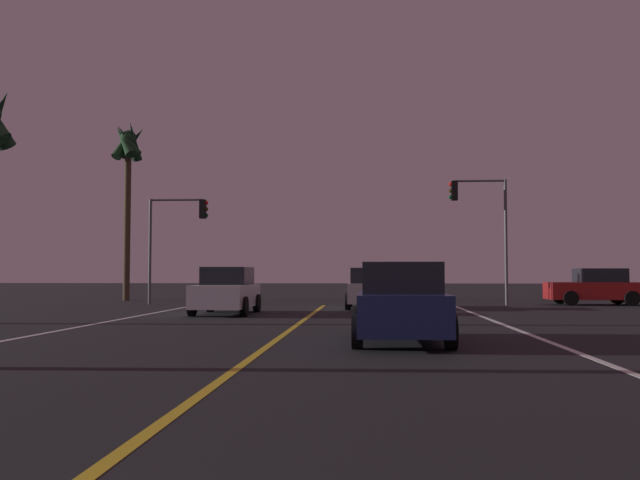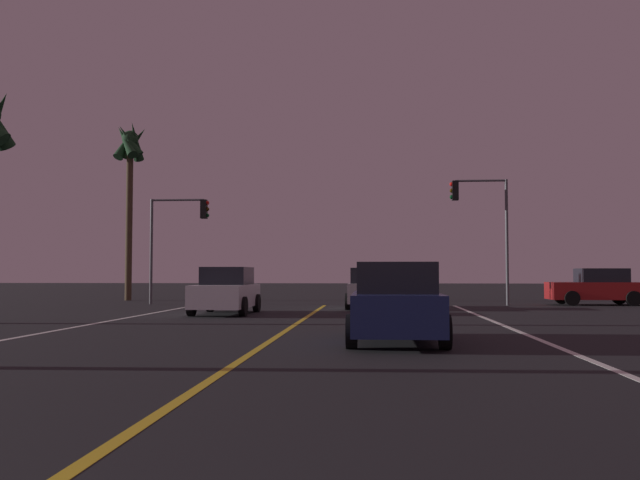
{
  "view_description": "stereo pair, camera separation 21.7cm",
  "coord_description": "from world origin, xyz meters",
  "px_view_note": "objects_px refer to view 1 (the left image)",
  "views": [
    {
      "loc": [
        2.03,
        -0.78,
        1.47
      ],
      "look_at": [
        0.1,
        26.56,
        2.81
      ],
      "focal_mm": 38.28,
      "sensor_mm": 36.0,
      "label": 1
    },
    {
      "loc": [
        2.25,
        -0.78,
        1.47
      ],
      "look_at": [
        0.1,
        26.56,
        2.81
      ],
      "focal_mm": 38.28,
      "sensor_mm": 36.0,
      "label": 2
    }
  ],
  "objects_px": {
    "car_oncoming": "(227,291)",
    "traffic_light_near_left": "(179,226)",
    "traffic_light_near_right": "(480,213)",
    "car_crossing_side": "(596,287)",
    "car_ahead_far": "(370,289)",
    "car_lead_same_lane": "(401,304)",
    "palm_tree_left_far": "(128,158)"
  },
  "relations": [
    {
      "from": "car_oncoming",
      "to": "traffic_light_near_left",
      "type": "height_order",
      "value": "traffic_light_near_left"
    },
    {
      "from": "traffic_light_near_right",
      "to": "car_crossing_side",
      "type": "bearing_deg",
      "value": -171.65
    },
    {
      "from": "traffic_light_near_left",
      "to": "car_ahead_far",
      "type": "bearing_deg",
      "value": -18.51
    },
    {
      "from": "car_ahead_far",
      "to": "traffic_light_near_left",
      "type": "bearing_deg",
      "value": 71.49
    },
    {
      "from": "car_crossing_side",
      "to": "car_lead_same_lane",
      "type": "bearing_deg",
      "value": 61.19
    },
    {
      "from": "traffic_light_near_right",
      "to": "traffic_light_near_left",
      "type": "bearing_deg",
      "value": -0.0
    },
    {
      "from": "car_crossing_side",
      "to": "palm_tree_left_far",
      "type": "bearing_deg",
      "value": -8.57
    },
    {
      "from": "traffic_light_near_left",
      "to": "palm_tree_left_far",
      "type": "xyz_separation_m",
      "value": [
        -4.1,
        4.38,
        4.06
      ]
    },
    {
      "from": "traffic_light_near_right",
      "to": "traffic_light_near_left",
      "type": "relative_size",
      "value": 1.15
    },
    {
      "from": "traffic_light_near_right",
      "to": "traffic_light_near_left",
      "type": "height_order",
      "value": "traffic_light_near_right"
    },
    {
      "from": "traffic_light_near_left",
      "to": "palm_tree_left_far",
      "type": "height_order",
      "value": "palm_tree_left_far"
    },
    {
      "from": "traffic_light_near_right",
      "to": "traffic_light_near_left",
      "type": "distance_m",
      "value": 14.2
    },
    {
      "from": "palm_tree_left_far",
      "to": "car_ahead_far",
      "type": "bearing_deg",
      "value": -29.34
    },
    {
      "from": "car_oncoming",
      "to": "car_lead_same_lane",
      "type": "bearing_deg",
      "value": 30.62
    },
    {
      "from": "car_ahead_far",
      "to": "car_lead_same_lane",
      "type": "height_order",
      "value": "same"
    },
    {
      "from": "car_crossing_side",
      "to": "traffic_light_near_right",
      "type": "distance_m",
      "value": 6.49
    },
    {
      "from": "palm_tree_left_far",
      "to": "car_crossing_side",
      "type": "bearing_deg",
      "value": -8.57
    },
    {
      "from": "car_crossing_side",
      "to": "traffic_light_near_left",
      "type": "xyz_separation_m",
      "value": [
        -19.63,
        -0.8,
        2.93
      ]
    },
    {
      "from": "car_ahead_far",
      "to": "car_lead_same_lane",
      "type": "bearing_deg",
      "value": -177.57
    },
    {
      "from": "palm_tree_left_far",
      "to": "car_lead_same_lane",
      "type": "bearing_deg",
      "value": -57.42
    },
    {
      "from": "car_oncoming",
      "to": "car_lead_same_lane",
      "type": "xyz_separation_m",
      "value": [
        5.81,
        -9.82,
        0.0
      ]
    },
    {
      "from": "car_crossing_side",
      "to": "car_oncoming",
      "type": "bearing_deg",
      "value": 27.58
    },
    {
      "from": "car_oncoming",
      "to": "car_ahead_far",
      "type": "height_order",
      "value": "same"
    },
    {
      "from": "car_ahead_far",
      "to": "car_lead_same_lane",
      "type": "xyz_separation_m",
      "value": [
        0.6,
        -14.19,
        0.0
      ]
    },
    {
      "from": "traffic_light_near_left",
      "to": "palm_tree_left_far",
      "type": "relative_size",
      "value": 0.51
    },
    {
      "from": "car_lead_same_lane",
      "to": "traffic_light_near_left",
      "type": "relative_size",
      "value": 0.85
    },
    {
      "from": "car_ahead_far",
      "to": "palm_tree_left_far",
      "type": "bearing_deg",
      "value": 60.66
    },
    {
      "from": "car_ahead_far",
      "to": "traffic_light_near_right",
      "type": "relative_size",
      "value": 0.74
    },
    {
      "from": "palm_tree_left_far",
      "to": "car_oncoming",
      "type": "bearing_deg",
      "value": -55.84
    },
    {
      "from": "traffic_light_near_right",
      "to": "palm_tree_left_far",
      "type": "height_order",
      "value": "palm_tree_left_far"
    },
    {
      "from": "car_ahead_far",
      "to": "car_crossing_side",
      "type": "bearing_deg",
      "value": -69.91
    },
    {
      "from": "car_oncoming",
      "to": "traffic_light_near_right",
      "type": "xyz_separation_m",
      "value": [
        10.29,
        7.42,
        3.44
      ]
    }
  ]
}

